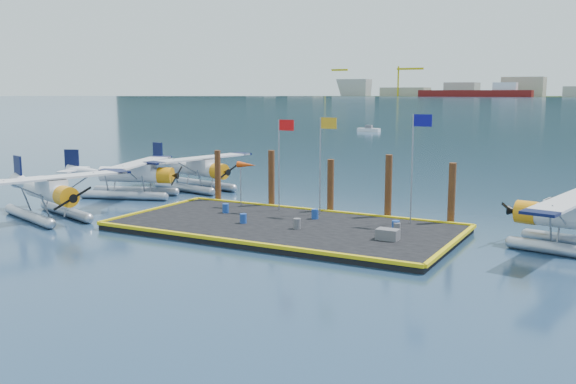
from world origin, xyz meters
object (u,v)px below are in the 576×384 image
Objects in this scene: seaplane_c at (198,171)px; piling_3 at (388,189)px; drum_4 at (397,228)px; piling_2 at (331,188)px; drum_0 at (226,208)px; piling_0 at (218,178)px; seaplane_a at (49,194)px; seaplane_b at (134,177)px; piling_4 at (452,196)px; drum_2 at (396,226)px; drum_5 at (315,214)px; flagpole_red at (282,150)px; piling_1 at (271,181)px; windsock at (246,166)px; drum_1 at (297,224)px; drum_3 at (243,218)px; flagpole_yellow at (323,151)px; crate at (388,234)px; flagpole_blue at (416,152)px.

piling_3 reaches higher than seaplane_c.
piling_2 reaches higher than drum_4.
piling_0 is (-3.36, 4.01, 1.30)m from drum_0.
piling_0 is at bearing 164.64° from seaplane_a.
seaplane_a is 1.02× the size of seaplane_b.
seaplane_b is 2.56× the size of piling_4.
drum_4 is (21.66, 5.25, -0.96)m from seaplane_a.
drum_2 reaches higher than drum_0.
drum_5 reaches higher than drum_4.
piling_4 is at bearing 131.17° from seaplane_a.
flagpole_red is (11.68, -6.56, 2.77)m from seaplane_c.
piling_2 is (15.56, 9.57, 0.27)m from seaplane_a.
drum_5 is (-5.59, 1.06, -0.00)m from drum_2.
seaplane_b is at bearing -11.00° from seaplane_c.
drum_2 is 0.15× the size of piling_1.
windsock is 0.78× the size of piling_4.
piling_4 reaches higher than drum_1.
drum_4 is at bearing -17.00° from flagpole_red.
seaplane_c is at bearing 136.04° from drum_3.
seaplane_c is 2.64× the size of piling_0.
drum_5 is 5.89m from piling_1.
flagpole_yellow is at bearing 67.29° from seaplane_b.
piling_2 is (5.64, 4.01, 1.20)m from drum_0.
flagpole_yellow is 5.87m from windsock.
crate is 6.78m from piling_3.
piling_2 reaches higher than seaplane_b.
seaplane_c is 11.15m from piling_1.
seaplane_a reaches higher than seaplane_b.
seaplane_c is 2.78× the size of piling_2.
piling_2 is (4.50, 0.00, -0.20)m from piling_1.
flagpole_red is at bearing 180.00° from flagpole_yellow.
flagpole_blue is at bearing -0.00° from flagpole_red.
drum_4 is at bearing -64.08° from piling_3.
flagpole_blue reaches higher than piling_1.
piling_3 is at bearing 22.85° from flagpole_yellow.
piling_3 is at bearing 39.73° from drum_5.
piling_1 is at bearing 149.94° from seaplane_a.
flagpole_blue reaches higher than flagpole_yellow.
seaplane_b is 0.97× the size of seaplane_c.
flagpole_yellow is 5.52m from piling_1.
piling_3 is (3.64, 3.03, 1.44)m from drum_5.
seaplane_c is at bearing 143.76° from windsock.
drum_4 is 0.08× the size of flagpole_blue.
flagpole_red is 4.07m from piling_2.
flagpole_red is at bearing 89.32° from drum_3.
drum_2 is at bearing -64.62° from piling_3.
windsock is 0.78× the size of piling_0.
drum_1 is 0.14× the size of piling_1.
flagpole_yellow reaches higher than drum_2.
piling_0 reaches higher than windsock.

